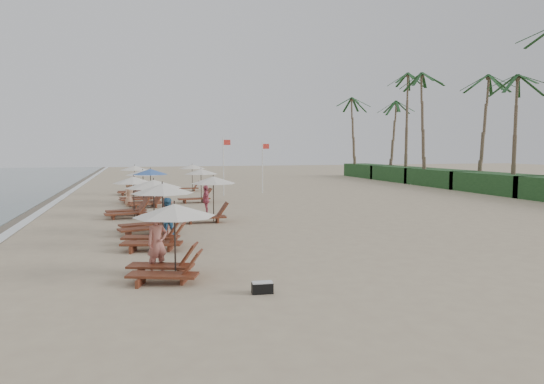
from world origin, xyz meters
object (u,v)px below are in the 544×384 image
object	(u,v)px
duffel_bag	(262,287)
flag_pole_near	(224,163)
inland_station_1	(198,183)
lounger_station_0	(167,240)
beachgoer_far_b	(129,193)
inland_station_0	(209,196)
lounger_station_5	(139,187)
inland_station_2	(190,174)
lounger_station_1	(155,218)
lounger_station_3	(128,199)
beachgoer_mid_b	(167,216)
lounger_station_4	(147,189)
beachgoer_near	(157,243)
beachgoer_far_a	(206,200)
lounger_station_2	(148,207)
lounger_station_6	(132,180)
beachgoer_mid_a	(167,218)

from	to	relation	value
duffel_bag	flag_pole_near	bearing A→B (deg)	82.22
inland_station_1	flag_pole_near	world-z (taller)	flag_pole_near
lounger_station_0	beachgoer_far_b	distance (m)	18.08
inland_station_0	duffel_bag	bearing A→B (deg)	-91.94
lounger_station_5	inland_station_2	size ratio (longest dim) A/B	1.08
lounger_station_1	lounger_station_3	bearing A→B (deg)	97.09
lounger_station_3	inland_station_0	world-z (taller)	inland_station_0
lounger_station_5	beachgoer_mid_b	xyz separation A→B (m)	(1.07, -12.89, -0.24)
beachgoer_far_b	flag_pole_near	bearing A→B (deg)	-19.21
beachgoer_far_b	lounger_station_4	bearing A→B (deg)	-88.87
beachgoer_mid_b	lounger_station_5	bearing A→B (deg)	-49.15
lounger_station_4	beachgoer_mid_b	distance (m)	10.21
flag_pole_near	beachgoer_near	bearing A→B (deg)	-104.72
lounger_station_4	inland_station_0	distance (m)	7.74
inland_station_1	beachgoer_far_a	distance (m)	6.49
lounger_station_3	lounger_station_4	bearing A→B (deg)	76.61
flag_pole_near	lounger_station_4	bearing A→B (deg)	-135.47
lounger_station_1	inland_station_0	world-z (taller)	lounger_station_1
beachgoer_far_b	duffel_bag	bearing A→B (deg)	-135.57
lounger_station_2	lounger_station_5	world-z (taller)	lounger_station_2
lounger_station_5	flag_pole_near	size ratio (longest dim) A/B	0.63
lounger_station_0	beachgoer_far_a	size ratio (longest dim) A/B	1.57
lounger_station_0	lounger_station_2	size ratio (longest dim) A/B	0.91
beachgoer_near	lounger_station_6	bearing A→B (deg)	67.80
inland_station_0	duffel_bag	size ratio (longest dim) A/B	5.13
lounger_station_1	beachgoer_near	bearing A→B (deg)	-91.22
beachgoer_mid_a	beachgoer_far_b	distance (m)	11.76
lounger_station_6	beachgoer_near	distance (m)	25.08
beachgoer_mid_a	lounger_station_0	bearing A→B (deg)	90.14
lounger_station_5	inland_station_0	distance (m)	10.44
lounger_station_2	flag_pole_near	xyz separation A→B (m)	(5.96, 15.20, 1.36)
lounger_station_3	lounger_station_5	bearing A→B (deg)	85.38
lounger_station_0	lounger_station_1	distance (m)	4.46
lounger_station_3	beachgoer_near	world-z (taller)	lounger_station_3
beachgoer_near	flag_pole_near	size ratio (longest dim) A/B	0.39
lounger_station_3	inland_station_0	distance (m)	4.80
lounger_station_3	duffel_bag	distance (m)	15.43
lounger_station_5	inland_station_0	world-z (taller)	inland_station_0
beachgoer_near	flag_pole_near	bearing A→B (deg)	51.05
lounger_station_2	lounger_station_5	size ratio (longest dim) A/B	1.01
beachgoer_mid_b	beachgoer_far_a	world-z (taller)	beachgoer_far_a
lounger_station_6	inland_station_1	bearing A→B (deg)	-57.80
lounger_station_6	flag_pole_near	world-z (taller)	flag_pole_near
beachgoer_far_b	inland_station_1	bearing A→B (deg)	-42.34
lounger_station_6	beachgoer_far_a	bearing A→B (deg)	-73.51
lounger_station_4	inland_station_0	size ratio (longest dim) A/B	0.90
inland_station_2	lounger_station_3	bearing A→B (deg)	-107.77
inland_station_0	beachgoer_near	xyz separation A→B (m)	(-2.84, -9.34, -0.43)
lounger_station_6	beachgoer_mid_b	world-z (taller)	lounger_station_6
beachgoer_mid_a	flag_pole_near	world-z (taller)	flag_pole_near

